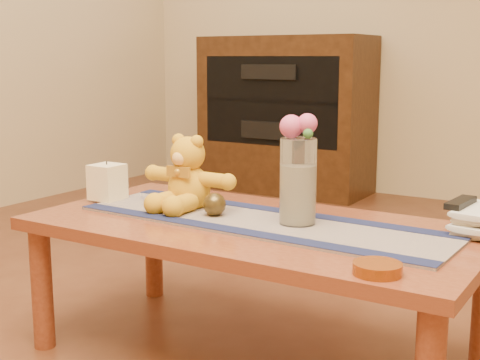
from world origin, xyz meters
The scene contains 29 objects.
floor centered at (0.00, 0.00, 0.00)m, with size 5.50×5.50×0.00m, color #542918.
coffee_table_top centered at (0.00, 0.00, 0.43)m, with size 1.40×0.70×0.04m, color maroon.
table_leg_fl centered at (-0.64, -0.29, 0.21)m, with size 0.07×0.07×0.41m, color maroon.
table_leg_bl centered at (-0.64, 0.29, 0.21)m, with size 0.07×0.07×0.41m, color maroon.
persian_runner centered at (0.02, 0.01, 0.45)m, with size 1.20×0.35×0.01m, color #1C1B4E.
runner_border_near centered at (0.01, -0.13, 0.46)m, with size 1.20×0.06×0.00m, color #161B42.
runner_border_far centered at (0.02, 0.16, 0.46)m, with size 1.20×0.06×0.00m, color #161B42.
teddy_bear centered at (-0.28, 0.05, 0.57)m, with size 0.34×0.28×0.23m, color gold, non-canonical shape.
pillar_candle centered at (-0.60, 0.00, 0.52)m, with size 0.10×0.10×0.12m, color #FFECBB.
candle_wick centered at (-0.60, 0.00, 0.59)m, with size 0.00×0.00×0.01m, color black.
glass_vase centered at (0.13, 0.04, 0.59)m, with size 0.11×0.11×0.26m, color silver.
potpourri_fill centered at (0.13, 0.04, 0.55)m, with size 0.09×0.09×0.18m, color beige.
rose_left centered at (0.11, 0.03, 0.75)m, with size 0.07×0.07×0.07m, color #CF497D.
rose_right centered at (0.16, 0.04, 0.76)m, with size 0.06×0.06×0.06m, color #CF497D.
blue_flower_back centered at (0.14, 0.07, 0.75)m, with size 0.04×0.04×0.04m, color #4E62AA.
blue_flower_side centered at (0.10, 0.06, 0.74)m, with size 0.04×0.04×0.04m, color #4E62AA.
leaf_sprig centered at (0.17, 0.02, 0.74)m, with size 0.03×0.03×0.03m, color #33662D.
bronze_ball centered at (-0.14, -0.01, 0.49)m, with size 0.07×0.07×0.07m, color #453517.
book_bottom centered at (0.57, 0.25, 0.46)m, with size 0.17×0.22×0.02m, color beige.
book_lower centered at (0.57, 0.24, 0.48)m, with size 0.16×0.22×0.02m, color beige.
book_upper centered at (0.56, 0.25, 0.50)m, with size 0.17×0.22×0.02m, color beige.
book_top centered at (0.57, 0.25, 0.52)m, with size 0.16×0.22×0.02m, color beige.
tv_remote centered at (0.56, 0.24, 0.54)m, with size 0.04×0.16×0.02m, color black.
amber_dish centered at (0.50, -0.27, 0.46)m, with size 0.12×0.12×0.03m, color #BF5914.
media_cabinet centered at (-1.20, 2.48, 0.55)m, with size 1.20×0.50×1.10m, color black.
cabinet_cavity centered at (-1.20, 2.25, 0.66)m, with size 1.02×0.03×0.61m, color black.
cabinet_shelf centered at (-1.20, 2.33, 0.66)m, with size 1.02×0.20×0.03m, color black.
stereo_upper centered at (-1.20, 2.35, 0.86)m, with size 0.42×0.28×0.10m, color black.
stereo_lower centered at (-1.20, 2.35, 0.46)m, with size 0.42×0.28×0.12m, color black.
Camera 1 is at (1.01, -1.71, 0.95)m, focal length 49.48 mm.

